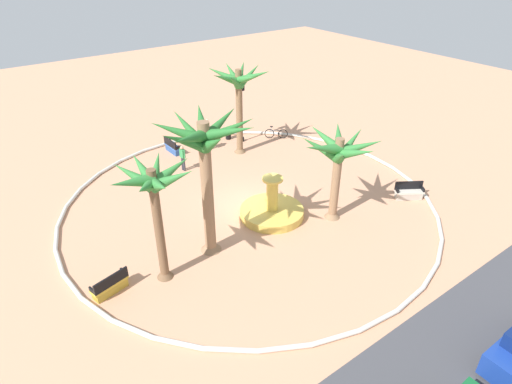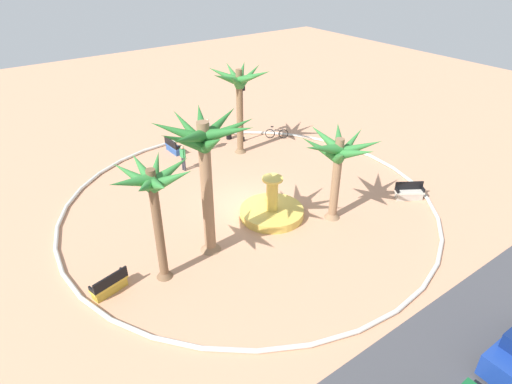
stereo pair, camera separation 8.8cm
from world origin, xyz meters
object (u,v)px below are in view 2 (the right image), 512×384
Objects in this scene: palm_tree_mid_plaza at (239,86)px; person_cyclist_helmet at (206,137)px; bicycle_red_frame at (277,133)px; person_pedestrian_stroll at (183,157)px; bench_east at (173,148)px; fountain at (272,211)px; palm_tree_near_fountain at (204,152)px; person_cyclist_photo at (208,129)px; bench_west at (110,286)px; lamppost at (242,108)px; trash_bin at (229,134)px; palm_tree_far_side at (338,155)px; bench_north at (409,193)px; palm_tree_by_curb at (153,190)px.

palm_tree_mid_plaza is 3.53× the size of person_cyclist_helmet.
person_pedestrian_stroll is (7.97, 0.52, 0.57)m from bicycle_red_frame.
person_cyclist_helmet reaches higher than bench_east.
palm_tree_near_fountain is at bearing 7.94° from fountain.
bicycle_red_frame is (-3.51, -0.37, -4.30)m from palm_tree_mid_plaza.
bench_east is 0.95× the size of person_cyclist_helmet.
bench_west is at bearing 44.50° from person_cyclist_photo.
palm_tree_mid_plaza reaches higher than person_pedestrian_stroll.
palm_tree_mid_plaza reaches higher than lamppost.
trash_bin is (-12.81, -10.60, 0.04)m from bench_west.
palm_tree_far_side is at bearing 86.22° from palm_tree_mid_plaza.
palm_tree_mid_plaza reaches higher than bench_west.
palm_tree_far_side is 2.97× the size of bench_north.
trash_bin is (-0.59, -2.36, -4.30)m from palm_tree_mid_plaza.
fountain reaches higher than person_pedestrian_stroll.
bench_north is 0.99× the size of person_cyclist_photo.
bench_west and bench_north have the same top height.
bench_north is (-7.42, 3.18, 0.02)m from fountain.
palm_tree_near_fountain reaches higher than person_cyclist_helmet.
lamppost reaches higher than trash_bin.
bench_north is at bearing 171.05° from bench_west.
bench_west is 2.29× the size of trash_bin.
fountain is 2.03× the size of bench_west.
bench_east is 4.38m from trash_bin.
palm_tree_by_curb is 0.93× the size of palm_tree_mid_plaza.
person_pedestrian_stroll is at bearing 1.93° from palm_tree_mid_plaza.
bench_east is at bearing -59.33° from bench_north.
bench_east is 2.21× the size of trash_bin.
bench_east is 2.39m from person_cyclist_helmet.
bench_west is 1.02× the size of person_cyclist_photo.
bicycle_red_frame is 0.84× the size of person_cyclist_photo.
person_pedestrian_stroll reaches higher than bicycle_red_frame.
person_pedestrian_stroll reaches higher than bench_west.
bench_east is (-6.17, -11.36, -4.08)m from palm_tree_by_curb.
lamppost is (-11.12, -10.09, -1.86)m from palm_tree_by_curb.
bicycle_red_frame is at bearing -173.95° from palm_tree_mid_plaza.
palm_tree_far_side is 12.13m from bench_west.
bench_north is at bearing 167.32° from palm_tree_near_fountain.
palm_tree_far_side is at bearing 104.31° from bench_east.
palm_tree_near_fountain reaches higher than bench_west.
person_cyclist_photo is at bearing -135.50° from bench_west.
bicycle_red_frame is 5.05m from person_cyclist_photo.
bicycle_red_frame is at bearing 148.03° from person_cyclist_photo.
fountain is 4.65× the size of trash_bin.
fountain is at bearing -176.30° from bench_west.
palm_tree_near_fountain is 3.97× the size of person_pedestrian_stroll.
bicycle_red_frame is (-15.73, -8.61, 0.04)m from bench_west.
palm_tree_near_fountain is at bearing -11.75° from palm_tree_far_side.
fountain is 10.71m from trash_bin.
lamppost is (-13.39, -9.65, 2.22)m from bench_west.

